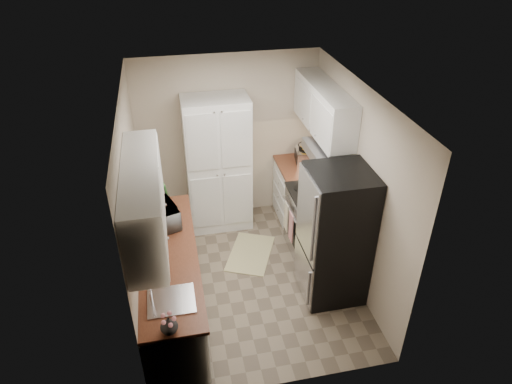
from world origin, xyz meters
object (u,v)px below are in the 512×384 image
Objects in this scene: electric_range at (315,222)px; microwave at (162,216)px; refrigerator at (335,236)px; toaster_oven at (305,155)px; pantry_cabinet at (218,165)px; wine_bottle at (164,201)px.

electric_range is 2.39× the size of microwave.
microwave is (-1.96, 0.54, 0.20)m from refrigerator.
toaster_oven is (0.12, 0.91, 0.54)m from electric_range.
toaster_oven is at bearing -0.50° from pantry_cabinet.
pantry_cabinet is 1.45m from microwave.
microwave is 1.73× the size of wine_bottle.
refrigerator reaches higher than wine_bottle.
electric_range is 0.88m from refrigerator.
electric_range is at bearing -38.22° from pantry_cabinet.
wine_bottle is 2.26m from toaster_oven.
pantry_cabinet is at bearing -53.67° from microwave.
toaster_oven is at bearing 23.17° from wine_bottle.
pantry_cabinet is 1.77× the size of electric_range.
pantry_cabinet is 1.29m from toaster_oven.
pantry_cabinet is 2.07m from refrigerator.
pantry_cabinet reaches higher than microwave.
wine_bottle is (-0.79, -0.90, 0.06)m from pantry_cabinet.
refrigerator is 2.11m from wine_bottle.
pantry_cabinet reaches higher than toaster_oven.
electric_range is 2.09m from microwave.
electric_range is (1.17, -0.93, -0.52)m from pantry_cabinet.
wine_bottle reaches higher than electric_range.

